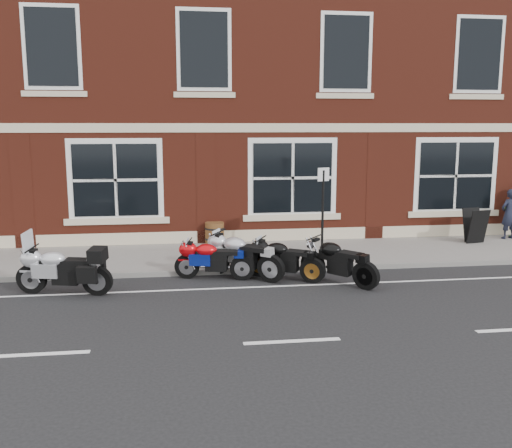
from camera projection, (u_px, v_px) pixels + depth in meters
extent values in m
plane|color=black|center=(264.00, 289.00, 12.20)|extent=(80.00, 80.00, 0.00)
cube|color=slate|center=(248.00, 255.00, 15.12)|extent=(30.00, 3.00, 0.12)
cube|color=slate|center=(256.00, 270.00, 13.58)|extent=(30.00, 0.16, 0.12)
cube|color=#5E2114|center=(223.00, 57.00, 21.43)|extent=(24.00, 12.00, 12.00)
cylinder|color=black|center=(32.00, 278.00, 11.90)|extent=(0.64, 0.27, 0.63)
cylinder|color=black|center=(98.00, 280.00, 11.76)|extent=(0.64, 0.27, 0.63)
cube|color=black|center=(62.00, 264.00, 11.78)|extent=(0.82, 0.41, 0.22)
ellipsoid|color=silver|center=(55.00, 258.00, 11.77)|extent=(0.62, 0.47, 0.31)
cube|color=black|center=(80.00, 260.00, 11.73)|extent=(0.58, 0.37, 0.10)
cube|color=silver|center=(31.00, 240.00, 11.76)|extent=(0.13, 0.41, 0.44)
cylinder|color=black|center=(187.00, 266.00, 13.07)|extent=(0.58, 0.25, 0.57)
cylinder|color=black|center=(243.00, 268.00, 12.92)|extent=(0.58, 0.25, 0.57)
cube|color=black|center=(213.00, 254.00, 12.95)|extent=(0.74, 0.38, 0.19)
ellipsoid|color=#B8070D|center=(207.00, 249.00, 12.95)|extent=(0.56, 0.43, 0.28)
cube|color=black|center=(228.00, 251.00, 12.90)|extent=(0.53, 0.35, 0.09)
cylinder|color=black|center=(259.00, 264.00, 13.23)|extent=(0.55, 0.41, 0.58)
cylinder|color=black|center=(313.00, 270.00, 12.68)|extent=(0.55, 0.41, 0.58)
cube|color=black|center=(284.00, 254.00, 12.92)|extent=(0.73, 0.58, 0.20)
ellipsoid|color=black|center=(278.00, 248.00, 12.96)|extent=(0.60, 0.55, 0.29)
cube|color=black|center=(299.00, 252.00, 12.76)|extent=(0.55, 0.47, 0.09)
cylinder|color=black|center=(218.00, 260.00, 13.46)|extent=(0.59, 0.51, 0.65)
cylinder|color=black|center=(272.00, 268.00, 12.71)|extent=(0.59, 0.51, 0.65)
cube|color=black|center=(242.00, 249.00, 13.05)|extent=(0.78, 0.70, 0.22)
ellipsoid|color=#B0AFB4|center=(237.00, 243.00, 13.10)|extent=(0.67, 0.64, 0.32)
cube|color=black|center=(257.00, 248.00, 12.83)|extent=(0.60, 0.56, 0.10)
cylinder|color=black|center=(314.00, 264.00, 13.11)|extent=(0.49, 0.56, 0.62)
cylinder|color=black|center=(367.00, 275.00, 12.16)|extent=(0.49, 0.56, 0.62)
cube|color=black|center=(338.00, 255.00, 12.61)|extent=(0.67, 0.75, 0.21)
ellipsoid|color=black|center=(333.00, 249.00, 12.69)|extent=(0.62, 0.64, 0.31)
cube|color=black|center=(353.00, 254.00, 12.33)|extent=(0.53, 0.58, 0.10)
imported|color=black|center=(509.00, 214.00, 16.95)|extent=(0.62, 0.48, 1.49)
cylinder|color=#4D3514|center=(215.00, 233.00, 16.22)|extent=(0.54, 0.54, 0.63)
cylinder|color=black|center=(215.00, 239.00, 16.25)|extent=(0.56, 0.56, 0.04)
cylinder|color=black|center=(215.00, 228.00, 16.20)|extent=(0.56, 0.56, 0.04)
cylinder|color=black|center=(323.00, 216.00, 14.13)|extent=(0.06, 0.06, 2.26)
cube|color=silver|center=(323.00, 174.00, 13.96)|extent=(0.31, 0.14, 0.33)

